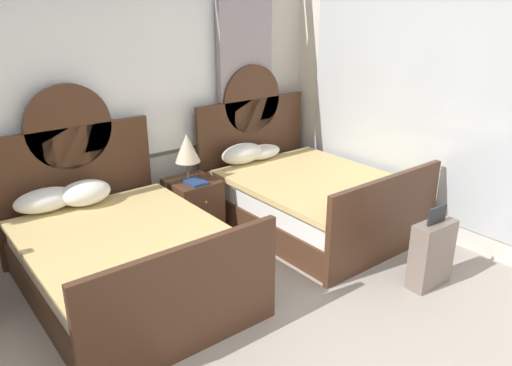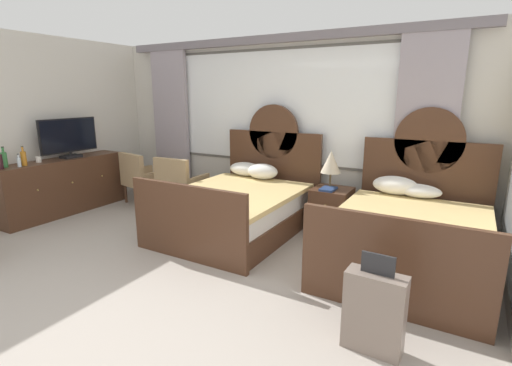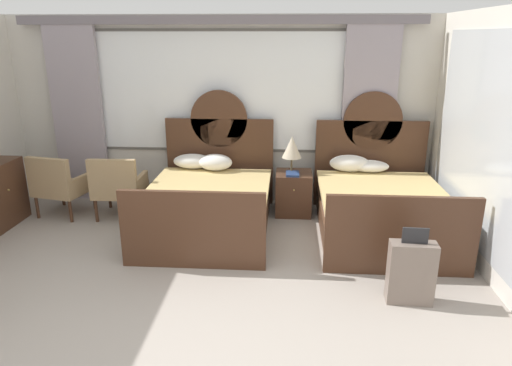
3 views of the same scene
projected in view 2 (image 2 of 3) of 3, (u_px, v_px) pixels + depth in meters
name	position (u px, v px, depth m)	size (l,w,h in m)	color
ground_plane	(57.00, 337.00, 2.92)	(24.00, 24.00, 0.00)	#9E9389
wall_back_window	(278.00, 121.00, 5.81)	(6.12, 0.22, 2.70)	beige
wall_left	(21.00, 128.00, 5.46)	(0.07, 4.42, 2.70)	beige
bed_near_window	(240.00, 206.00, 5.12)	(1.57, 2.13, 1.68)	#472B1C
bed_near_mirror	(409.00, 235.00, 4.06)	(1.57, 2.13, 1.68)	#472B1C
nightstand_between_beds	(331.00, 210.00, 5.11)	(0.50, 0.52, 0.60)	#472B1C
table_lamp_on_nightstand	(331.00, 162.00, 4.98)	(0.27, 0.27, 0.51)	brown
book_on_nightstand	(328.00, 189.00, 4.96)	(0.18, 0.26, 0.03)	navy
dresser_minibar	(64.00, 186.00, 5.87)	(0.47, 1.96, 0.86)	#472B1C
tv_flatscreen	(69.00, 138.00, 5.83)	(0.20, 0.94, 0.61)	black
bottle_wine_dark	(0.00, 161.00, 4.98)	(0.07, 0.07, 0.28)	black
bottle_soda_green	(4.00, 159.00, 5.11)	(0.07, 0.07, 0.29)	#337A3D
bottle_water_clear	(19.00, 162.00, 5.15)	(0.05, 0.05, 0.18)	silver
bottle_liquor_amber	(24.00, 158.00, 5.25)	(0.07, 0.07, 0.27)	#B7701E
cup_on_dresser	(39.00, 159.00, 5.50)	(0.11, 0.08, 0.08)	white
armchair_by_window_left	(180.00, 182.00, 5.96)	(0.66, 0.66, 0.88)	tan
armchair_by_window_centre	(143.00, 177.00, 6.36)	(0.75, 0.75, 0.88)	tan
suitcase_on_floor	(374.00, 312.00, 2.71)	(0.43, 0.20, 0.76)	#75665B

